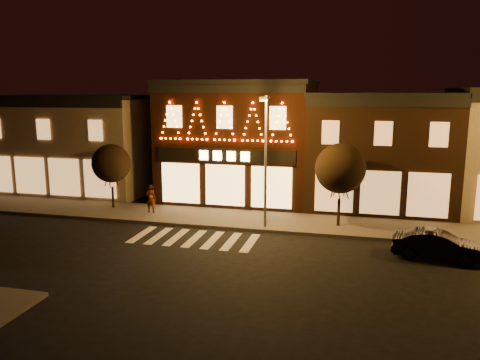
% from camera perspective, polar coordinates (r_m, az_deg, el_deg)
% --- Properties ---
extents(ground, '(120.00, 120.00, 0.00)m').
position_cam_1_polar(ground, '(21.57, -9.10, -10.14)').
color(ground, black).
rests_on(ground, ground).
extents(sidewalk_far, '(44.00, 4.00, 0.15)m').
position_cam_1_polar(sidewalk_far, '(28.21, 1.05, -4.81)').
color(sidewalk_far, '#47423D').
rests_on(sidewalk_far, ground).
extents(building_left, '(12.20, 8.28, 7.30)m').
position_cam_1_polar(building_left, '(38.92, -18.93, 4.30)').
color(building_left, '#7B6A57').
rests_on(building_left, ground).
extents(building_pulp, '(10.20, 8.34, 8.30)m').
position_cam_1_polar(building_pulp, '(33.63, 0.03, 4.81)').
color(building_pulp, black).
rests_on(building_pulp, ground).
extents(building_right_a, '(9.20, 8.28, 7.50)m').
position_cam_1_polar(building_right_a, '(32.74, 16.42, 3.51)').
color(building_right_a, black).
rests_on(building_right_a, ground).
extents(streetlamp_mid, '(0.48, 1.66, 7.23)m').
position_cam_1_polar(streetlamp_mid, '(25.54, 3.07, 3.42)').
color(streetlamp_mid, '#59595E').
rests_on(streetlamp_mid, sidewalk_far).
extents(tree_left, '(2.47, 2.47, 4.12)m').
position_cam_1_polar(tree_left, '(31.41, -15.25, 1.93)').
color(tree_left, black).
rests_on(tree_left, sidewalk_far).
extents(tree_right, '(2.78, 2.78, 4.65)m').
position_cam_1_polar(tree_right, '(26.65, 11.99, 1.37)').
color(tree_right, black).
rests_on(tree_right, sidewalk_far).
extents(dark_sedan, '(4.17, 1.90, 1.32)m').
position_cam_1_polar(dark_sedan, '(23.67, 22.72, -7.26)').
color(dark_sedan, black).
rests_on(dark_sedan, ground).
extents(pedestrian, '(0.66, 0.44, 1.77)m').
position_cam_1_polar(pedestrian, '(29.89, -10.69, -2.21)').
color(pedestrian, gray).
rests_on(pedestrian, sidewalk_far).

